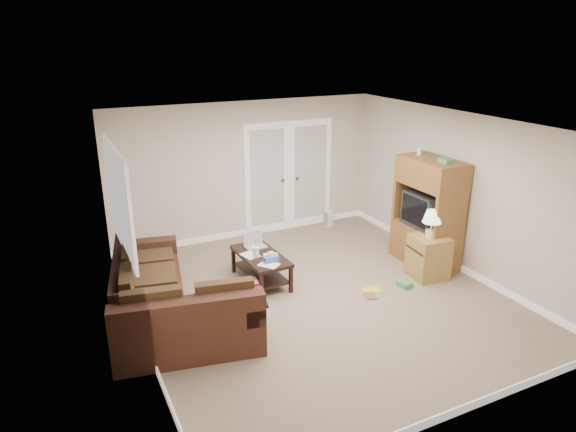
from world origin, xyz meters
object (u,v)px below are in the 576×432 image
side_cabinet (429,253)px  coffee_table (261,267)px  sectional_sofa (165,302)px  tv_armoire (428,212)px

side_cabinet → coffee_table: bearing=163.6°
coffee_table → side_cabinet: (2.41, -0.98, 0.15)m
coffee_table → sectional_sofa: bearing=-162.3°
coffee_table → side_cabinet: 2.61m
sectional_sofa → coffee_table: (1.60, 0.59, -0.07)m
tv_armoire → side_cabinet: 0.72m
sectional_sofa → tv_armoire: tv_armoire is taller
side_cabinet → sectional_sofa: bearing=-179.7°
sectional_sofa → tv_armoire: 4.34m
coffee_table → side_cabinet: side_cabinet is taller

